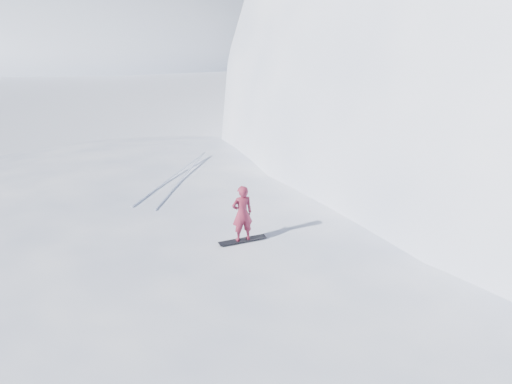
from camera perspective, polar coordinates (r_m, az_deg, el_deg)
ground at (r=15.63m, az=-10.83°, el=-13.37°), size 400.00×400.00×0.00m
near_ridge at (r=17.38m, az=-2.64°, el=-8.95°), size 36.00×28.00×4.80m
peak_shoulder at (r=31.83m, az=26.14°, el=3.56°), size 28.00×24.00×18.00m
far_ridge_a at (r=105.00m, az=-26.24°, el=15.25°), size 120.00×70.00×28.00m
far_ridge_c at (r=129.71m, az=0.92°, el=18.37°), size 140.00×90.00×36.00m
wind_bumps at (r=17.36m, az=-8.61°, el=-9.24°), size 16.00×14.40×1.00m
snowboard at (r=14.15m, az=-1.55°, el=-5.51°), size 1.18×1.14×0.02m
snowboarder at (r=13.78m, az=-1.58°, el=-2.47°), size 0.70×0.69×1.63m
board_tracks at (r=19.04m, az=-8.92°, el=1.79°), size 1.38×5.99×0.04m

